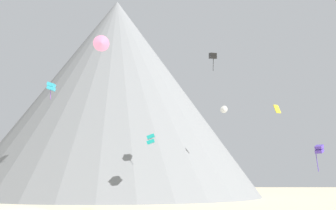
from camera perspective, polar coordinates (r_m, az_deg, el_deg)
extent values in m
cone|color=slate|center=(112.98, -6.52, 1.14)|extent=(73.98, 73.98, 48.43)
cone|color=slate|center=(112.62, -4.45, -2.57)|extent=(25.34, 25.34, 33.99)
cone|color=slate|center=(107.35, -8.76, -1.35)|extent=(20.24, 20.24, 37.05)
cube|color=#33BCDB|center=(85.45, -14.28, 2.00)|extent=(1.44, 1.32, 0.99)
cube|color=#33BCDB|center=(85.58, -14.26, 2.44)|extent=(1.44, 1.32, 0.99)
cylinder|color=purple|center=(85.27, -14.37, 1.23)|extent=(0.27, 0.27, 1.75)
cube|color=#5138B2|center=(52.45, 18.25, -5.43)|extent=(1.11, 1.12, 0.58)
cube|color=#5138B2|center=(52.48, 18.23, -4.97)|extent=(1.11, 1.12, 0.58)
cylinder|color=#5138B2|center=(52.32, 18.00, -6.74)|extent=(0.25, 0.22, 2.04)
cube|color=black|center=(75.50, 5.58, 5.91)|extent=(1.32, 1.37, 0.66)
cube|color=black|center=(75.63, 5.57, 6.26)|extent=(1.32, 1.37, 0.66)
cylinder|color=black|center=(75.19, 5.63, 4.98)|extent=(0.16, 0.09, 2.06)
cone|color=pink|center=(53.28, -8.25, 7.60)|extent=(1.90, 1.00, 1.88)
cone|color=white|center=(85.33, 6.94, -0.53)|extent=(1.40, 0.73, 1.40)
cube|color=yellow|center=(49.42, 13.37, -0.49)|extent=(0.96, 1.05, 0.96)
cube|color=teal|center=(75.34, -2.16, -4.58)|extent=(1.45, 1.34, 0.96)
cube|color=teal|center=(75.41, -2.16, -3.94)|extent=(1.45, 1.34, 0.96)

